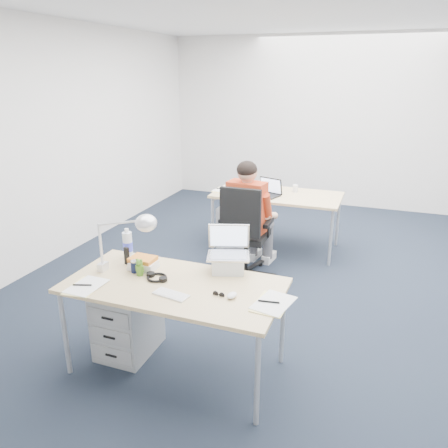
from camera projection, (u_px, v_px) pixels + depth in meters
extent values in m
plane|color=black|center=(296.00, 294.00, 4.58)|extent=(7.00, 7.00, 0.00)
cube|color=silver|center=(344.00, 123.00, 7.21)|extent=(6.00, 0.02, 2.80)
cube|color=silver|center=(27.00, 434.00, 1.02)|extent=(6.00, 0.02, 2.80)
cube|color=silver|center=(49.00, 144.00, 5.11)|extent=(0.02, 7.00, 2.80)
cube|color=tan|center=(174.00, 286.00, 3.21)|extent=(1.60, 0.80, 0.03)
cylinder|color=#B7BABC|center=(65.00, 333.00, 3.27)|extent=(0.04, 0.04, 0.70)
cylinder|color=#B7BABC|center=(257.00, 380.00, 2.77)|extent=(0.04, 0.04, 0.70)
cylinder|color=#B7BABC|center=(118.00, 292.00, 3.89)|extent=(0.04, 0.04, 0.70)
cylinder|color=#B7BABC|center=(283.00, 324.00, 3.39)|extent=(0.04, 0.04, 0.70)
cube|color=tan|center=(277.00, 195.00, 5.57)|extent=(1.60, 0.80, 0.03)
cylinder|color=#B7BABC|center=(213.00, 224.00, 5.63)|extent=(0.04, 0.04, 0.70)
cylinder|color=#B7BABC|center=(331.00, 238.00, 5.13)|extent=(0.04, 0.04, 0.70)
cylinder|color=#B7BABC|center=(231.00, 209.00, 6.25)|extent=(0.04, 0.04, 0.70)
cylinder|color=#B7BABC|center=(338.00, 220.00, 5.75)|extent=(0.04, 0.04, 0.70)
cylinder|color=black|center=(246.00, 254.00, 4.92)|extent=(0.05, 0.05, 0.42)
cube|color=black|center=(246.00, 235.00, 4.85)|extent=(0.47, 0.47, 0.07)
cube|color=black|center=(240.00, 213.00, 4.53)|extent=(0.44, 0.06, 0.52)
cube|color=#B8391A|center=(247.00, 207.00, 4.75)|extent=(0.43, 0.27, 0.56)
sphere|color=tan|center=(247.00, 172.00, 4.62)|extent=(0.22, 0.22, 0.22)
cube|color=#A1A4A6|center=(128.00, 321.00, 3.57)|extent=(0.40, 0.50, 0.55)
cube|color=#A1A4A6|center=(237.00, 225.00, 5.81)|extent=(0.40, 0.50, 0.55)
cube|color=white|center=(171.00, 294.00, 3.04)|extent=(0.27, 0.15, 0.01)
ellipsoid|color=white|center=(232.00, 295.00, 3.00)|extent=(0.08, 0.10, 0.03)
cylinder|color=#121A3A|center=(135.00, 266.00, 3.38)|extent=(0.07, 0.07, 0.10)
cylinder|color=silver|center=(128.00, 243.00, 3.61)|extent=(0.10, 0.10, 0.26)
cube|color=silver|center=(143.00, 263.00, 3.44)|extent=(0.22, 0.17, 0.09)
cube|color=black|center=(127.00, 256.00, 3.51)|extent=(0.04, 0.03, 0.14)
cube|color=#FFF093|center=(85.00, 287.00, 3.15)|extent=(0.21, 0.30, 0.01)
cube|color=#FFF093|center=(272.00, 304.00, 2.92)|extent=(0.26, 0.34, 0.01)
cylinder|color=white|center=(295.00, 188.00, 5.64)|extent=(0.07, 0.07, 0.09)
cube|color=white|center=(223.00, 190.00, 5.75)|extent=(0.25, 0.33, 0.01)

